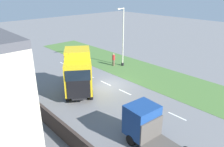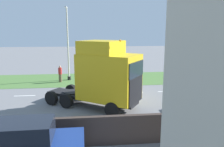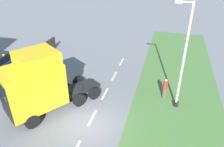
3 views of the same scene
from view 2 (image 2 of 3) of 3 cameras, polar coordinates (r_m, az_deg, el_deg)
ground_plane at (r=19.74m, az=-1.50°, el=-5.18°), size 120.00×120.00×0.00m
grass_verge at (r=25.53m, az=-2.62°, el=-1.40°), size 7.00×44.00×0.01m
lane_markings at (r=19.69m, az=-3.54°, el=-5.23°), size 0.16×21.00×0.00m
boundary_wall at (r=11.09m, az=2.45°, el=-14.48°), size 0.25×24.00×1.50m
lorry_cab at (r=15.30m, az=-1.68°, el=-0.53°), size 6.07×7.16×5.01m
lamp_post at (r=24.89m, az=-11.43°, el=6.62°), size 1.31×0.38×8.05m
pedestrian at (r=24.45m, az=-13.38°, el=-0.13°), size 0.39×0.39×1.81m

